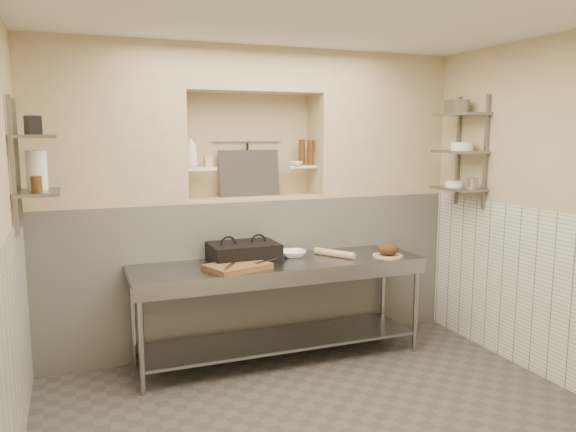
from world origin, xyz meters
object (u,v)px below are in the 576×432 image
cutting_board (238,266)px  rolling_pin (334,253)px  jug_left (37,170)px  mixing_bowl (293,254)px  prep_table (280,290)px  bread_loaf (388,249)px  panini_press (244,252)px  bowl_alcove (296,164)px  bottle_soap (191,151)px

cutting_board → rolling_pin: bearing=8.1°
jug_left → mixing_bowl: bearing=6.4°
mixing_bowl → rolling_pin: bearing=-20.2°
prep_table → mixing_bowl: size_ratio=10.80×
mixing_bowl → bread_loaf: bearing=-20.6°
mixing_bowl → bread_loaf: 0.88m
panini_press → bread_loaf: 1.32m
rolling_pin → jug_left: 2.59m
prep_table → jug_left: jug_left is taller
panini_press → bread_loaf: size_ratio=3.07×
cutting_board → bowl_alcove: bearing=39.1°
panini_press → cutting_board: 0.31m
panini_press → cutting_board: panini_press is taller
bottle_soap → rolling_pin: bearing=-23.2°
mixing_bowl → rolling_pin: 0.38m
rolling_pin → bowl_alcove: bearing=110.0°
bottle_soap → bowl_alcove: (1.02, -0.02, -0.13)m
bowl_alcove → mixing_bowl: bearing=-116.3°
cutting_board → bowl_alcove: bowl_alcove is taller
jug_left → prep_table: bearing=2.4°
prep_table → rolling_pin: 0.61m
mixing_bowl → jug_left: 2.26m
cutting_board → rolling_pin: size_ratio=1.19×
rolling_pin → jug_left: (-2.45, -0.10, 0.82)m
bowl_alcove → jug_left: jug_left is taller
prep_table → rolling_pin: size_ratio=6.24×
bowl_alcove → rolling_pin: bearing=-70.0°
panini_press → mixing_bowl: bearing=-1.6°
bread_loaf → bottle_soap: size_ratio=0.65×
panini_press → mixing_bowl: size_ratio=2.49×
bowl_alcove → jug_left: size_ratio=0.46×
bowl_alcove → jug_left: bearing=-165.2°
cutting_board → bottle_soap: bearing=109.9°
prep_table → rolling_pin: (0.54, 0.02, 0.29)m
panini_press → rolling_pin: bearing=-10.5°
cutting_board → rolling_pin: rolling_pin is taller
bread_loaf → jug_left: size_ratio=0.69×
cutting_board → rolling_pin: 0.97m
panini_press → bowl_alcove: bowl_alcove is taller
panini_press → jug_left: size_ratio=2.10×
prep_table → bottle_soap: (-0.66, 0.53, 1.22)m
prep_table → cutting_board: (-0.42, -0.12, 0.28)m
mixing_bowl → bowl_alcove: bowl_alcove is taller
rolling_pin → cutting_board: bearing=-171.9°
cutting_board → rolling_pin: (0.96, 0.14, 0.01)m
cutting_board → mixing_bowl: bearing=24.2°
rolling_pin → panini_press: bearing=170.6°
rolling_pin → bottle_soap: size_ratio=1.38×
panini_press → prep_table: bearing=-30.0°
prep_table → cutting_board: size_ratio=5.25×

